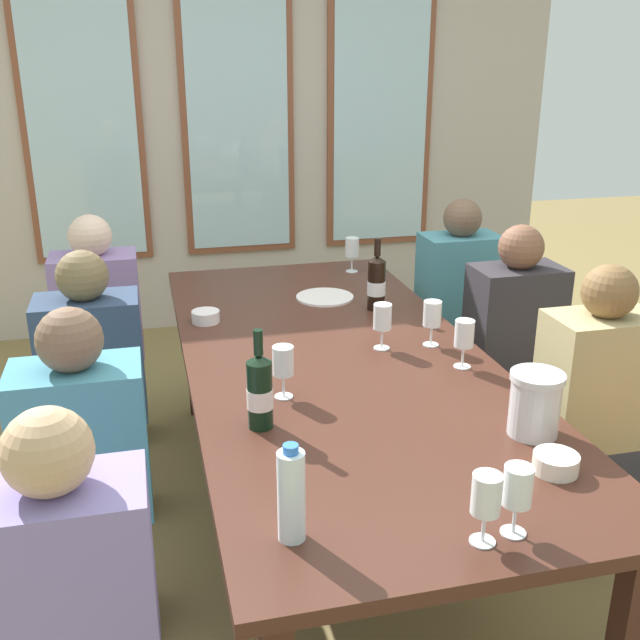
{
  "coord_description": "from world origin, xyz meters",
  "views": [
    {
      "loc": [
        -0.65,
        -2.41,
        1.79
      ],
      "look_at": [
        0.0,
        0.26,
        0.79
      ],
      "focal_mm": 41.79,
      "sensor_mm": 36.0,
      "label": 1
    }
  ],
  "objects_px": {
    "metal_pitcher": "(535,403)",
    "wine_bottle_1": "(376,283)",
    "wine_glass_2": "(283,363)",
    "seated_person_5": "(592,420)",
    "wine_glass_0": "(432,316)",
    "wine_glass_1": "(486,498)",
    "tasting_bowl_0": "(206,317)",
    "wine_glass_4": "(382,319)",
    "white_plate_0": "(325,297)",
    "wine_glass_5": "(517,489)",
    "seated_person_2": "(101,339)",
    "seated_person_1": "(511,356)",
    "seated_person_4": "(88,489)",
    "wine_bottle_0": "(260,391)",
    "wine_glass_3": "(464,336)",
    "wine_glass_6": "(352,249)",
    "seated_person_0": "(96,398)",
    "dining_table": "(337,372)",
    "water_bottle": "(291,495)",
    "seated_person_3": "(456,312)",
    "tasting_bowl_1": "(556,463)"
  },
  "relations": [
    {
      "from": "seated_person_0",
      "to": "wine_glass_4",
      "type": "bearing_deg",
      "value": -14.84
    },
    {
      "from": "wine_glass_1",
      "to": "wine_glass_2",
      "type": "distance_m",
      "value": 0.89
    },
    {
      "from": "wine_glass_4",
      "to": "wine_glass_2",
      "type": "bearing_deg",
      "value": -143.72
    },
    {
      "from": "wine_glass_4",
      "to": "seated_person_2",
      "type": "xyz_separation_m",
      "value": [
        -1.06,
        0.92,
        -0.33
      ]
    },
    {
      "from": "tasting_bowl_0",
      "to": "white_plate_0",
      "type": "bearing_deg",
      "value": 18.81
    },
    {
      "from": "seated_person_4",
      "to": "wine_bottle_1",
      "type": "bearing_deg",
      "value": 34.44
    },
    {
      "from": "wine_glass_3",
      "to": "seated_person_0",
      "type": "bearing_deg",
      "value": 158.16
    },
    {
      "from": "seated_person_2",
      "to": "seated_person_4",
      "type": "distance_m",
      "value": 1.29
    },
    {
      "from": "seated_person_3",
      "to": "wine_glass_1",
      "type": "bearing_deg",
      "value": -112.37
    },
    {
      "from": "dining_table",
      "to": "wine_glass_3",
      "type": "distance_m",
      "value": 0.48
    },
    {
      "from": "white_plate_0",
      "to": "wine_glass_3",
      "type": "xyz_separation_m",
      "value": [
        0.28,
        -0.86,
        0.11
      ]
    },
    {
      "from": "metal_pitcher",
      "to": "wine_bottle_1",
      "type": "distance_m",
      "value": 1.16
    },
    {
      "from": "dining_table",
      "to": "wine_glass_0",
      "type": "relative_size",
      "value": 14.35
    },
    {
      "from": "tasting_bowl_0",
      "to": "wine_glass_4",
      "type": "distance_m",
      "value": 0.76
    },
    {
      "from": "metal_pitcher",
      "to": "tasting_bowl_1",
      "type": "height_order",
      "value": "metal_pitcher"
    },
    {
      "from": "water_bottle",
      "to": "seated_person_3",
      "type": "relative_size",
      "value": 0.22
    },
    {
      "from": "seated_person_3",
      "to": "seated_person_5",
      "type": "distance_m",
      "value": 1.21
    },
    {
      "from": "wine_bottle_1",
      "to": "water_bottle",
      "type": "bearing_deg",
      "value": -114.54
    },
    {
      "from": "wine_bottle_1",
      "to": "tasting_bowl_0",
      "type": "relative_size",
      "value": 2.73
    },
    {
      "from": "wine_bottle_1",
      "to": "wine_glass_5",
      "type": "relative_size",
      "value": 1.79
    },
    {
      "from": "metal_pitcher",
      "to": "seated_person_1",
      "type": "height_order",
      "value": "seated_person_1"
    },
    {
      "from": "wine_bottle_1",
      "to": "wine_glass_2",
      "type": "xyz_separation_m",
      "value": [
        -0.55,
        -0.75,
        -0.0
      ]
    },
    {
      "from": "water_bottle",
      "to": "seated_person_4",
      "type": "distance_m",
      "value": 0.9
    },
    {
      "from": "metal_pitcher",
      "to": "wine_glass_0",
      "type": "relative_size",
      "value": 1.09
    },
    {
      "from": "metal_pitcher",
      "to": "seated_person_4",
      "type": "distance_m",
      "value": 1.36
    },
    {
      "from": "seated_person_2",
      "to": "seated_person_5",
      "type": "xyz_separation_m",
      "value": [
        1.75,
        -1.26,
        0.0
      ]
    },
    {
      "from": "wine_bottle_0",
      "to": "wine_glass_2",
      "type": "bearing_deg",
      "value": 59.82
    },
    {
      "from": "wine_glass_0",
      "to": "wine_glass_3",
      "type": "bearing_deg",
      "value": -82.22
    },
    {
      "from": "tasting_bowl_0",
      "to": "water_bottle",
      "type": "height_order",
      "value": "water_bottle"
    },
    {
      "from": "water_bottle",
      "to": "seated_person_2",
      "type": "bearing_deg",
      "value": 104.32
    },
    {
      "from": "seated_person_3",
      "to": "water_bottle",
      "type": "bearing_deg",
      "value": -123.18
    },
    {
      "from": "seated_person_1",
      "to": "seated_person_4",
      "type": "distance_m",
      "value": 1.87
    },
    {
      "from": "wine_glass_6",
      "to": "seated_person_2",
      "type": "xyz_separation_m",
      "value": [
        -1.23,
        -0.09,
        -0.33
      ]
    },
    {
      "from": "white_plate_0",
      "to": "metal_pitcher",
      "type": "bearing_deg",
      "value": -78.36
    },
    {
      "from": "wine_glass_4",
      "to": "seated_person_4",
      "type": "bearing_deg",
      "value": -160.63
    },
    {
      "from": "dining_table",
      "to": "seated_person_0",
      "type": "relative_size",
      "value": 2.25
    },
    {
      "from": "white_plate_0",
      "to": "wine_glass_4",
      "type": "relative_size",
      "value": 1.48
    },
    {
      "from": "wine_glass_2",
      "to": "seated_person_5",
      "type": "distance_m",
      "value": 1.18
    },
    {
      "from": "tasting_bowl_1",
      "to": "wine_glass_1",
      "type": "relative_size",
      "value": 0.69
    },
    {
      "from": "seated_person_1",
      "to": "wine_glass_4",
      "type": "bearing_deg",
      "value": -157.96
    },
    {
      "from": "wine_bottle_0",
      "to": "wine_glass_5",
      "type": "relative_size",
      "value": 1.76
    },
    {
      "from": "wine_bottle_0",
      "to": "wine_glass_3",
      "type": "distance_m",
      "value": 0.8
    },
    {
      "from": "wine_glass_0",
      "to": "wine_glass_1",
      "type": "relative_size",
      "value": 1.0
    },
    {
      "from": "white_plate_0",
      "to": "seated_person_5",
      "type": "bearing_deg",
      "value": -52.1
    },
    {
      "from": "wine_glass_6",
      "to": "seated_person_4",
      "type": "bearing_deg",
      "value": -131.72
    },
    {
      "from": "tasting_bowl_1",
      "to": "wine_glass_6",
      "type": "xyz_separation_m",
      "value": [
        0.0,
        1.94,
        0.09
      ]
    },
    {
      "from": "white_plate_0",
      "to": "tasting_bowl_1",
      "type": "bearing_deg",
      "value": -81.44
    },
    {
      "from": "water_bottle",
      "to": "wine_glass_4",
      "type": "height_order",
      "value": "water_bottle"
    },
    {
      "from": "metal_pitcher",
      "to": "wine_glass_6",
      "type": "distance_m",
      "value": 1.74
    },
    {
      "from": "tasting_bowl_0",
      "to": "wine_glass_0",
      "type": "relative_size",
      "value": 0.66
    }
  ]
}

